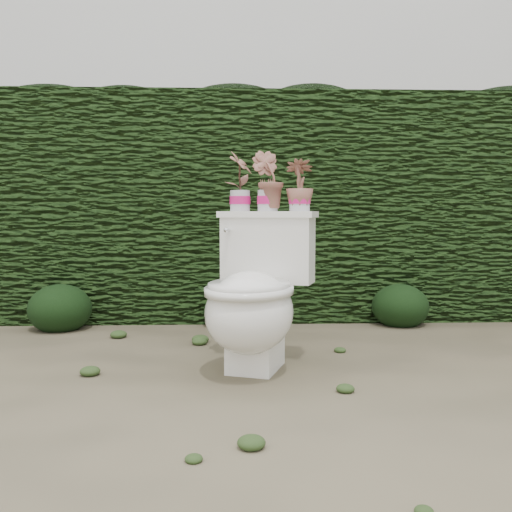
{
  "coord_description": "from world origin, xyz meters",
  "views": [
    {
      "loc": [
        0.04,
        -2.78,
        0.77
      ],
      "look_at": [
        0.16,
        0.09,
        0.55
      ],
      "focal_mm": 40.0,
      "sensor_mm": 36.0,
      "label": 1
    }
  ],
  "objects_px": {
    "potted_plant_center": "(268,182)",
    "potted_plant_right": "(300,187)",
    "toilet": "(254,298)",
    "potted_plant_left": "(240,183)"
  },
  "relations": [
    {
      "from": "toilet",
      "to": "potted_plant_left",
      "type": "xyz_separation_m",
      "value": [
        -0.07,
        0.28,
        0.57
      ]
    },
    {
      "from": "toilet",
      "to": "potted_plant_left",
      "type": "bearing_deg",
      "value": 122.43
    },
    {
      "from": "toilet",
      "to": "potted_plant_right",
      "type": "distance_m",
      "value": 0.62
    },
    {
      "from": "potted_plant_center",
      "to": "potted_plant_left",
      "type": "bearing_deg",
      "value": 5.67
    },
    {
      "from": "potted_plant_right",
      "to": "potted_plant_center",
      "type": "bearing_deg",
      "value": -19.42
    },
    {
      "from": "potted_plant_left",
      "to": "potted_plant_right",
      "type": "xyz_separation_m",
      "value": [
        0.3,
        -0.1,
        -0.03
      ]
    },
    {
      "from": "potted_plant_left",
      "to": "potted_plant_right",
      "type": "distance_m",
      "value": 0.32
    },
    {
      "from": "potted_plant_left",
      "to": "potted_plant_center",
      "type": "bearing_deg",
      "value": -80.62
    },
    {
      "from": "potted_plant_left",
      "to": "toilet",
      "type": "bearing_deg",
      "value": -138.19
    },
    {
      "from": "potted_plant_center",
      "to": "potted_plant_right",
      "type": "height_order",
      "value": "potted_plant_center"
    }
  ]
}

